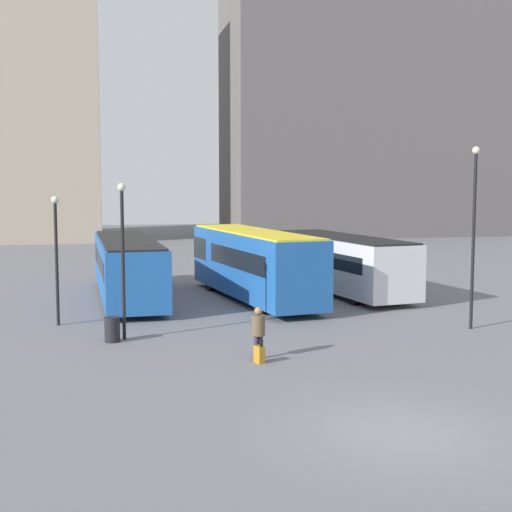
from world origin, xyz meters
The scene contains 11 objects.
ground_plane centered at (0.00, 0.00, 0.00)m, with size 160.00×160.00×0.00m, color slate.
building_block_right centered at (21.18, 57.61, 12.90)m, with size 29.65×12.68×25.80m.
bus_0 centered at (-5.17, 19.51, 1.54)m, with size 3.03×11.99×2.82m.
bus_1 centered at (0.49, 18.03, 1.74)m, with size 4.15×11.53×3.20m.
bus_2 centered at (5.16, 19.13, 1.53)m, with size 4.19×10.67×2.80m.
traveler centered at (-1.67, 6.99, 0.95)m, with size 0.53×0.53×1.61m.
suitcase centered at (-1.75, 6.48, 0.27)m, with size 0.31×0.39×0.75m.
lamp_post_0 centered at (-5.60, 10.64, 3.18)m, with size 0.28×0.28×5.37m.
lamp_post_1 centered at (7.01, 9.81, 3.87)m, with size 0.28×0.28×6.69m.
lamp_post_2 centered at (-7.98, 13.68, 2.93)m, with size 0.28×0.28×4.89m.
trash_bin centered at (-6.01, 10.35, 0.42)m, with size 0.52×0.52×0.85m.
Camera 1 is at (-6.24, -13.91, 5.36)m, focal length 50.00 mm.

